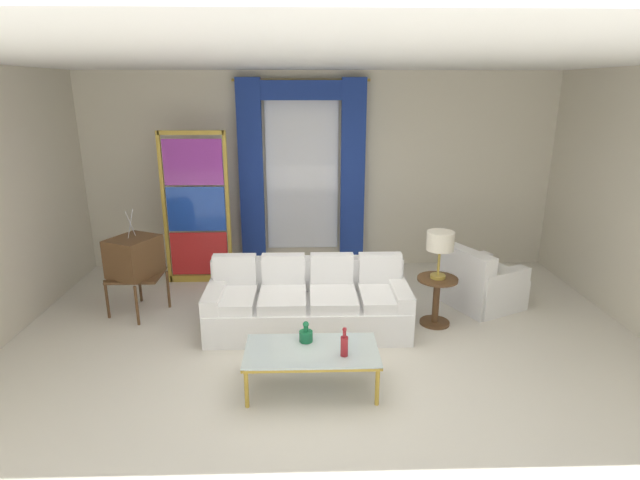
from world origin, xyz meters
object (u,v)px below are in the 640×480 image
at_px(couch_white_long, 308,303).
at_px(vintage_tv, 134,258).
at_px(round_side_table, 436,297).
at_px(armchair_white, 480,285).
at_px(coffee_table, 312,353).
at_px(stained_glass_divider, 197,212).
at_px(bottle_crystal_tall, 306,335).
at_px(bottle_blue_decanter, 344,345).
at_px(peacock_figurine, 232,276).
at_px(table_lamp_brass, 440,243).

height_order(couch_white_long, vintage_tv, vintage_tv).
bearing_deg(couch_white_long, round_side_table, 1.28).
height_order(vintage_tv, armchair_white, vintage_tv).
bearing_deg(coffee_table, stained_glass_divider, 119.52).
bearing_deg(armchair_white, coffee_table, -140.36).
bearing_deg(vintage_tv, couch_white_long, -12.31).
relative_size(bottle_crystal_tall, armchair_white, 0.19).
bearing_deg(bottle_crystal_tall, stained_glass_divider, 120.21).
distance_m(bottle_blue_decanter, armchair_white, 2.76).
bearing_deg(round_side_table, peacock_figurine, 156.82).
xyz_separation_m(vintage_tv, table_lamp_brass, (3.69, -0.43, 0.30)).
xyz_separation_m(bottle_blue_decanter, peacock_figurine, (-1.38, 2.56, -0.30)).
relative_size(coffee_table, bottle_blue_decanter, 4.39).
bearing_deg(bottle_crystal_tall, table_lamp_brass, 36.57).
xyz_separation_m(stained_glass_divider, table_lamp_brass, (3.11, -1.49, -0.03)).
relative_size(vintage_tv, peacock_figurine, 2.24).
bearing_deg(vintage_tv, table_lamp_brass, -6.71).
distance_m(couch_white_long, peacock_figurine, 1.56).
relative_size(vintage_tv, stained_glass_divider, 0.61).
relative_size(bottle_blue_decanter, stained_glass_divider, 0.13).
xyz_separation_m(armchair_white, table_lamp_brass, (-0.71, -0.51, 0.74)).
distance_m(armchair_white, round_side_table, 0.88).
distance_m(vintage_tv, peacock_figurine, 1.38).
relative_size(bottle_crystal_tall, peacock_figurine, 0.35).
height_order(coffee_table, table_lamp_brass, table_lamp_brass).
distance_m(bottle_blue_decanter, bottle_crystal_tall, 0.45).
height_order(stained_glass_divider, round_side_table, stained_glass_divider).
bearing_deg(bottle_blue_decanter, couch_white_long, 102.81).
relative_size(coffee_table, table_lamp_brass, 2.19).
relative_size(stained_glass_divider, table_lamp_brass, 3.86).
xyz_separation_m(couch_white_long, vintage_tv, (-2.15, 0.47, 0.42)).
bearing_deg(bottle_blue_decanter, table_lamp_brass, 49.88).
bearing_deg(stained_glass_divider, couch_white_long, -44.17).
height_order(bottle_blue_decanter, armchair_white, armchair_white).
xyz_separation_m(coffee_table, stained_glass_divider, (-1.60, 2.82, 0.68)).
bearing_deg(bottle_blue_decanter, coffee_table, 158.05).
bearing_deg(bottle_crystal_tall, coffee_table, -72.78).
xyz_separation_m(bottle_crystal_tall, peacock_figurine, (-1.03, 2.28, -0.26)).
bearing_deg(vintage_tv, peacock_figurine, 31.93).
distance_m(bottle_crystal_tall, peacock_figurine, 2.51).
height_order(couch_white_long, bottle_crystal_tall, couch_white_long).
relative_size(couch_white_long, bottle_crystal_tall, 11.19).
bearing_deg(table_lamp_brass, vintage_tv, 173.29).
height_order(vintage_tv, stained_glass_divider, stained_glass_divider).
bearing_deg(bottle_blue_decanter, round_side_table, 49.88).
xyz_separation_m(coffee_table, round_side_table, (1.52, 1.33, -0.02)).
relative_size(couch_white_long, peacock_figurine, 3.90).
xyz_separation_m(couch_white_long, bottle_blue_decanter, (0.32, -1.41, 0.22)).
xyz_separation_m(coffee_table, bottle_blue_decanter, (0.30, -0.12, 0.15)).
bearing_deg(armchair_white, bottle_blue_decanter, -134.50).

